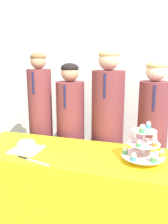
% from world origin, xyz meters
% --- Properties ---
extents(wall_back, '(9.00, 0.06, 2.70)m').
position_xyz_m(wall_back, '(0.00, 1.51, 1.35)').
color(wall_back, silver).
rests_on(wall_back, ground_plane).
extents(table, '(1.75, 0.63, 0.78)m').
position_xyz_m(table, '(0.00, 0.31, 0.39)').
color(table, yellow).
rests_on(table, ground_plane).
extents(round_cake, '(0.24, 0.24, 0.09)m').
position_xyz_m(round_cake, '(-0.39, 0.24, 0.82)').
color(round_cake, white).
rests_on(round_cake, table).
extents(cake_knife, '(0.30, 0.09, 0.01)m').
position_xyz_m(cake_knife, '(-0.28, 0.08, 0.78)').
color(cake_knife, silver).
rests_on(cake_knife, table).
extents(cupcake_stand, '(0.31, 0.31, 0.30)m').
position_xyz_m(cupcake_stand, '(0.55, 0.31, 0.90)').
color(cupcake_stand, silver).
rests_on(cupcake_stand, table).
extents(student_0, '(0.25, 0.26, 1.58)m').
position_xyz_m(student_0, '(-0.57, 0.85, 0.76)').
color(student_0, brown).
rests_on(student_0, ground_plane).
extents(student_1, '(0.29, 0.29, 1.48)m').
position_xyz_m(student_1, '(-0.22, 0.85, 0.70)').
color(student_1, brown).
rests_on(student_1, ground_plane).
extents(student_2, '(0.32, 0.32, 1.61)m').
position_xyz_m(student_2, '(0.17, 0.85, 0.77)').
color(student_2, brown).
rests_on(student_2, ground_plane).
extents(student_3, '(0.28, 0.28, 1.51)m').
position_xyz_m(student_3, '(0.60, 0.85, 0.72)').
color(student_3, brown).
rests_on(student_3, ground_plane).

